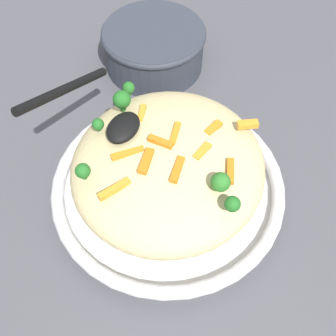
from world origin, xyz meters
The scene contains 22 objects.
ground_plane centered at (0.00, 0.00, 0.00)m, with size 2.40×2.40×0.00m, color #4C4C51.
serving_bowl centered at (0.00, 0.00, 0.02)m, with size 0.34×0.34×0.04m.
pasta_mound centered at (0.00, 0.00, 0.08)m, with size 0.27×0.26×0.09m, color #DBC689.
carrot_piece_0 centered at (0.00, -0.09, 0.12)m, with size 0.04×0.01×0.01m, color orange.
carrot_piece_1 centered at (0.00, 0.01, 0.13)m, with size 0.03×0.01×0.01m, color orange.
carrot_piece_2 centered at (0.01, -0.04, 0.12)m, with size 0.03×0.01×0.01m, color orange.
carrot_piece_3 centered at (0.02, 0.00, 0.12)m, with size 0.04×0.01×0.01m, color orange.
carrot_piece_4 centered at (-0.03, -0.03, 0.12)m, with size 0.04×0.01×0.01m, color orange.
carrot_piece_5 centered at (-0.03, 0.01, 0.12)m, with size 0.04×0.01×0.01m, color orange.
carrot_piece_6 centered at (-0.08, 0.03, 0.12)m, with size 0.04×0.01×0.01m, color orange.
carrot_piece_7 centered at (0.06, -0.04, 0.12)m, with size 0.03×0.01×0.01m, color orange.
carrot_piece_8 centered at (0.08, -0.08, 0.12)m, with size 0.03×0.01×0.01m, color orange.
carrot_piece_9 centered at (0.04, 0.06, 0.12)m, with size 0.03×0.01×0.01m, color orange.
carrot_piece_10 centered at (-0.03, 0.04, 0.12)m, with size 0.04×0.01×0.01m, color orange.
broccoli_floret_0 centered at (-0.03, -0.08, 0.13)m, with size 0.02×0.02×0.03m.
broccoli_floret_1 centered at (0.07, 0.09, 0.13)m, with size 0.02×0.02×0.02m.
broccoli_floret_2 centered at (-0.08, 0.08, 0.13)m, with size 0.02×0.02×0.02m.
broccoli_floret_3 centered at (0.04, 0.09, 0.13)m, with size 0.02×0.02×0.03m.
broccoli_floret_4 centered at (-0.01, 0.10, 0.13)m, with size 0.02×0.02×0.02m.
broccoli_floret_5 centered at (-0.05, -0.10, 0.13)m, with size 0.02×0.02×0.02m.
serving_spoon centered at (0.00, 0.10, 0.14)m, with size 0.17×0.11×0.09m.
companion_bowl centered at (0.26, 0.15, 0.05)m, with size 0.19×0.19×0.08m.
Camera 1 is at (-0.29, -0.14, 0.54)m, focal length 44.02 mm.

